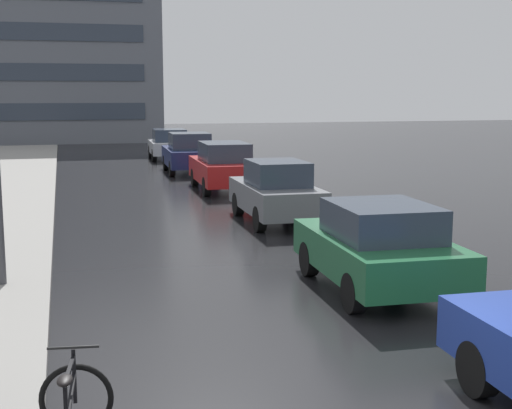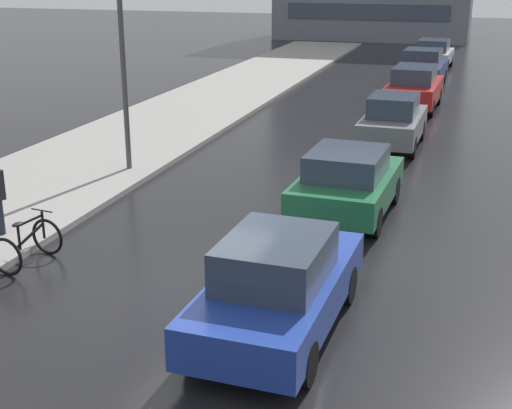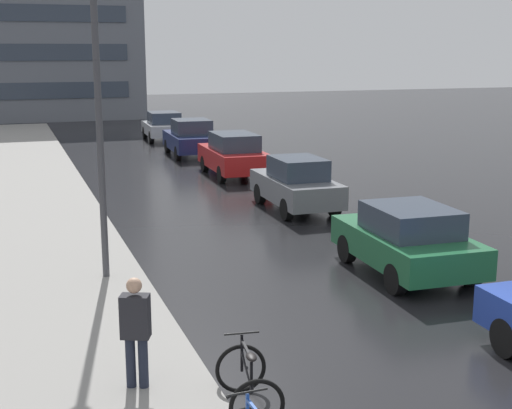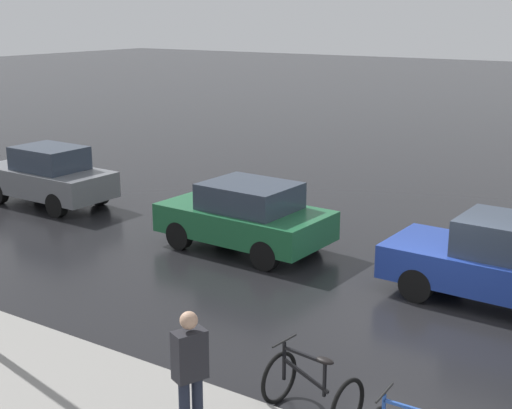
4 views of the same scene
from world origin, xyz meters
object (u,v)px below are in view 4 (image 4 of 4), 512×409
(car_grey, at_px, (48,176))
(car_green, at_px, (246,216))
(pedestrian, at_px, (190,370))
(bicycle_second, at_px, (312,389))
(car_blue, at_px, (506,263))

(car_grey, bearing_deg, car_green, -91.58)
(car_grey, distance_m, pedestrian, 12.40)
(bicycle_second, xyz_separation_m, car_blue, (5.23, -1.09, 0.39))
(car_blue, xyz_separation_m, pedestrian, (-6.57, 2.04, 0.20))
(car_blue, relative_size, pedestrian, 2.45)
(pedestrian, bearing_deg, car_blue, -17.29)
(bicycle_second, relative_size, car_blue, 0.29)
(car_blue, relative_size, car_grey, 1.10)
(car_green, bearing_deg, car_grey, 88.42)
(bicycle_second, height_order, pedestrian, pedestrian)
(car_green, distance_m, pedestrian, 7.53)
(pedestrian, bearing_deg, bicycle_second, -35.42)
(car_grey, height_order, pedestrian, pedestrian)
(bicycle_second, distance_m, pedestrian, 1.74)
(bicycle_second, bearing_deg, car_grey, 64.43)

